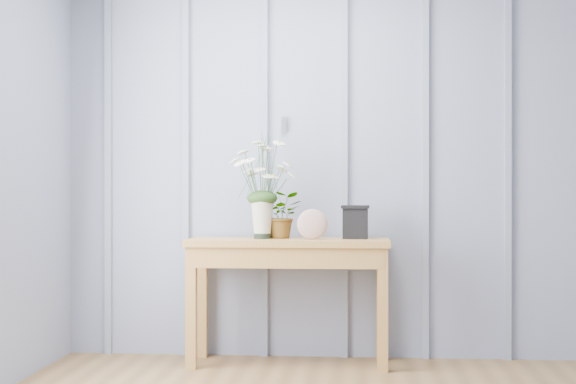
# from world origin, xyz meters

# --- Properties ---
(sideboard) EXTENTS (1.20, 0.45, 0.75)m
(sideboard) POSITION_xyz_m (-0.58, 1.99, 0.64)
(sideboard) COLOR #A97838
(sideboard) RESTS_ON ground
(daisy_vase) EXTENTS (0.44, 0.34, 0.63)m
(daisy_vase) POSITION_xyz_m (-0.74, 1.99, 1.14)
(daisy_vase) COLOR black
(daisy_vase) RESTS_ON sideboard
(spider_plant) EXTENTS (0.26, 0.22, 0.28)m
(spider_plant) POSITION_xyz_m (-0.63, 2.05, 0.89)
(spider_plant) COLOR #1B3A14
(spider_plant) RESTS_ON sideboard
(felt_disc_vessel) EXTENTS (0.18, 0.06, 0.18)m
(felt_disc_vessel) POSITION_xyz_m (-0.43, 1.93, 0.84)
(felt_disc_vessel) COLOR brown
(felt_disc_vessel) RESTS_ON sideboard
(carved_box) EXTENTS (0.17, 0.14, 0.20)m
(carved_box) POSITION_xyz_m (-0.18, 2.03, 0.85)
(carved_box) COLOR black
(carved_box) RESTS_ON sideboard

